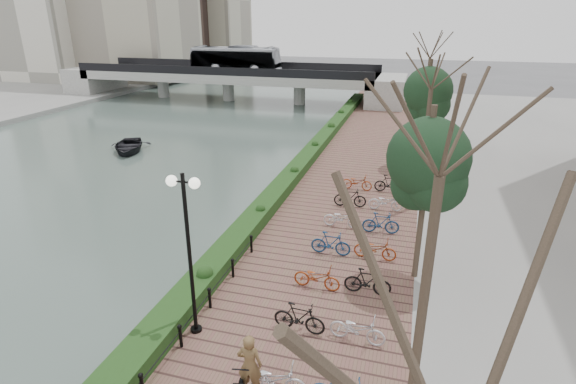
% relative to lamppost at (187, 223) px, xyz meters
% --- Properties ---
extents(river_water, '(30.00, 130.00, 0.02)m').
position_rel_lamppost_xyz_m(river_water, '(-16.49, 21.21, -4.23)').
color(river_water, '#44554E').
rests_on(river_water, ground).
extents(promenade, '(8.00, 75.00, 0.50)m').
position_rel_lamppost_xyz_m(promenade, '(2.51, 13.71, -3.99)').
color(promenade, brown).
rests_on(promenade, ground).
extents(hedge, '(1.10, 56.00, 0.60)m').
position_rel_lamppost_xyz_m(hedge, '(-0.89, 16.21, -3.44)').
color(hedge, '#203C16').
rests_on(hedge, promenade).
extents(chain_fence, '(0.10, 14.10, 0.70)m').
position_rel_lamppost_xyz_m(chain_fence, '(-0.09, -1.79, -3.39)').
color(chain_fence, black).
rests_on(chain_fence, promenade).
extents(lamppost, '(1.02, 0.32, 5.23)m').
position_rel_lamppost_xyz_m(lamppost, '(0.00, 0.00, 0.00)').
color(lamppost, black).
rests_on(lamppost, promenade).
extents(pedestrian, '(0.70, 0.50, 1.80)m').
position_rel_lamppost_xyz_m(pedestrian, '(2.51, -1.85, -2.84)').
color(pedestrian, brown).
rests_on(pedestrian, promenade).
extents(bicycle_parking, '(2.40, 17.32, 1.00)m').
position_rel_lamppost_xyz_m(bicycle_parking, '(4.00, 6.04, -3.26)').
color(bicycle_parking, silver).
rests_on(bicycle_parking, promenade).
extents(street_trees, '(3.20, 37.12, 6.80)m').
position_rel_lamppost_xyz_m(street_trees, '(6.51, 8.89, -0.55)').
color(street_trees, '#362E20').
rests_on(street_trees, promenade).
extents(bridge, '(36.00, 10.77, 6.50)m').
position_rel_lamppost_xyz_m(bridge, '(-16.26, 41.21, -0.86)').
color(bridge, gray).
rests_on(bridge, ground).
extents(boat, '(4.66, 5.23, 0.89)m').
position_rel_lamppost_xyz_m(boat, '(-14.97, 18.19, -3.77)').
color(boat, black).
rests_on(boat, river_water).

